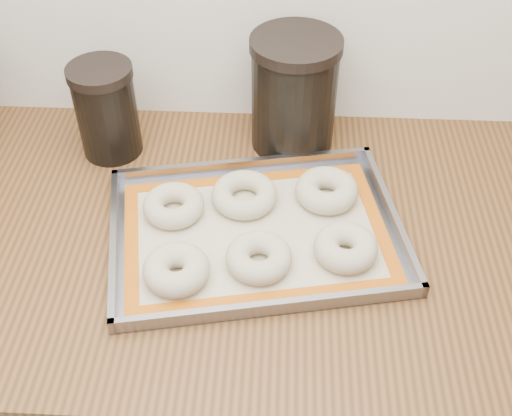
# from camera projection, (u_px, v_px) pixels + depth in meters

# --- Properties ---
(cabinet) EXTENTS (3.00, 0.65, 0.86)m
(cabinet) POSITION_uv_depth(u_px,v_px,m) (191.00, 381.00, 1.37)
(cabinet) COLOR slate
(cabinet) RESTS_ON floor
(countertop) EXTENTS (3.06, 0.68, 0.04)m
(countertop) POSITION_uv_depth(u_px,v_px,m) (172.00, 235.00, 1.06)
(countertop) COLOR brown
(countertop) RESTS_ON cabinet
(baking_tray) EXTENTS (0.51, 0.41, 0.03)m
(baking_tray) POSITION_uv_depth(u_px,v_px,m) (256.00, 232.00, 1.03)
(baking_tray) COLOR gray
(baking_tray) RESTS_ON countertop
(baking_mat) EXTENTS (0.47, 0.37, 0.00)m
(baking_mat) POSITION_uv_depth(u_px,v_px,m) (256.00, 233.00, 1.03)
(baking_mat) COLOR #C6B793
(baking_mat) RESTS_ON baking_tray
(bagel_front_left) EXTENTS (0.11, 0.11, 0.04)m
(bagel_front_left) POSITION_uv_depth(u_px,v_px,m) (176.00, 270.00, 0.95)
(bagel_front_left) COLOR #C2B596
(bagel_front_left) RESTS_ON baking_mat
(bagel_front_mid) EXTENTS (0.11, 0.11, 0.04)m
(bagel_front_mid) POSITION_uv_depth(u_px,v_px,m) (259.00, 257.00, 0.97)
(bagel_front_mid) COLOR #C2B596
(bagel_front_mid) RESTS_ON baking_mat
(bagel_front_right) EXTENTS (0.11, 0.11, 0.04)m
(bagel_front_right) POSITION_uv_depth(u_px,v_px,m) (346.00, 248.00, 0.98)
(bagel_front_right) COLOR #C2B596
(bagel_front_right) RESTS_ON baking_mat
(bagel_back_left) EXTENTS (0.13, 0.13, 0.03)m
(bagel_back_left) POSITION_uv_depth(u_px,v_px,m) (174.00, 205.00, 1.05)
(bagel_back_left) COLOR #C2B596
(bagel_back_left) RESTS_ON baking_mat
(bagel_back_mid) EXTENTS (0.15, 0.15, 0.03)m
(bagel_back_mid) POSITION_uv_depth(u_px,v_px,m) (244.00, 195.00, 1.07)
(bagel_back_mid) COLOR #C2B596
(bagel_back_mid) RESTS_ON baking_mat
(bagel_back_right) EXTENTS (0.11, 0.11, 0.04)m
(bagel_back_right) POSITION_uv_depth(u_px,v_px,m) (327.00, 190.00, 1.08)
(bagel_back_right) COLOR #C2B596
(bagel_back_right) RESTS_ON baking_mat
(canister_mid) EXTENTS (0.11, 0.11, 0.17)m
(canister_mid) POSITION_uv_depth(u_px,v_px,m) (106.00, 110.00, 1.14)
(canister_mid) COLOR black
(canister_mid) RESTS_ON countertop
(canister_right) EXTENTS (0.16, 0.16, 0.21)m
(canister_right) POSITION_uv_depth(u_px,v_px,m) (294.00, 93.00, 1.14)
(canister_right) COLOR black
(canister_right) RESTS_ON countertop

